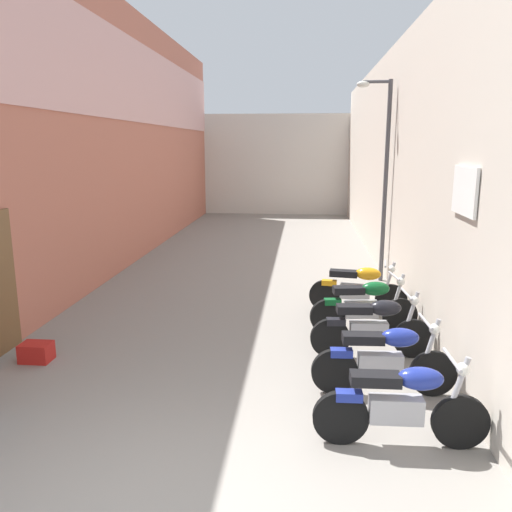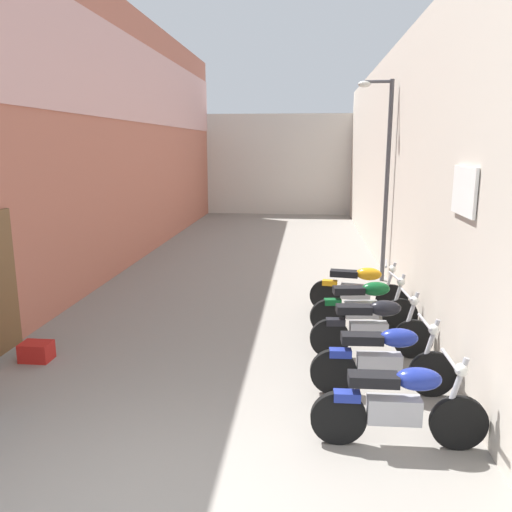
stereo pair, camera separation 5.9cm
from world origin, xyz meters
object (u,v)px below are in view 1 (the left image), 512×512
object	(u,v)px
motorcycle_second	(385,358)
motorcycle_fourth	(365,305)
motorcycle_third	(373,326)
plastic_crate	(36,352)
motorcycle_nearest	(402,403)
motorcycle_fifth	(358,287)
street_lamp	(382,166)

from	to	relation	value
motorcycle_second	motorcycle_fourth	world-z (taller)	same
motorcycle_third	plastic_crate	xyz separation A→B (m)	(-4.99, -0.61, -0.36)
motorcycle_second	motorcycle_third	world-z (taller)	same
motorcycle_fourth	plastic_crate	size ratio (longest dim) A/B	4.19
motorcycle_nearest	motorcycle_second	world-z (taller)	same
motorcycle_fifth	motorcycle_nearest	bearing A→B (deg)	-90.00
motorcycle_second	motorcycle_fifth	size ratio (longest dim) A/B	1.01
street_lamp	motorcycle_fourth	bearing A→B (deg)	-101.06
motorcycle_third	plastic_crate	bearing A→B (deg)	-173.03
motorcycle_fourth	motorcycle_fifth	distance (m)	1.08
motorcycle_second	plastic_crate	distance (m)	5.04
motorcycle_fifth	street_lamp	world-z (taller)	street_lamp
motorcycle_fourth	motorcycle_fifth	xyz separation A→B (m)	(-0.00, 1.08, 0.00)
motorcycle_third	motorcycle_nearest	bearing A→B (deg)	-90.00
motorcycle_nearest	motorcycle_fourth	distance (m)	3.41
motorcycle_fifth	plastic_crate	bearing A→B (deg)	-151.28
motorcycle_third	motorcycle_fourth	bearing A→B (deg)	90.00
plastic_crate	street_lamp	bearing A→B (deg)	42.57
motorcycle_fourth	street_lamp	distance (m)	4.24
motorcycle_second	motorcycle_third	size ratio (longest dim) A/B	1.00
street_lamp	plastic_crate	bearing A→B (deg)	-137.43
motorcycle_fourth	street_lamp	xyz separation A→B (m)	(0.70, 3.57, 2.18)
plastic_crate	motorcycle_fifth	bearing A→B (deg)	28.72
motorcycle_fourth	motorcycle_fifth	bearing A→B (deg)	90.00
motorcycle_nearest	motorcycle_fourth	size ratio (longest dim) A/B	1.00
motorcycle_nearest	motorcycle_third	bearing A→B (deg)	90.00
motorcycle_third	motorcycle_fifth	xyz separation A→B (m)	(-0.00, 2.13, 0.00)
motorcycle_third	plastic_crate	world-z (taller)	motorcycle_third
motorcycle_second	motorcycle_third	distance (m)	1.20
motorcycle_nearest	street_lamp	size ratio (longest dim) A/B	0.40
motorcycle_nearest	motorcycle_second	distance (m)	1.17
motorcycle_nearest	motorcycle_fifth	bearing A→B (deg)	90.00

